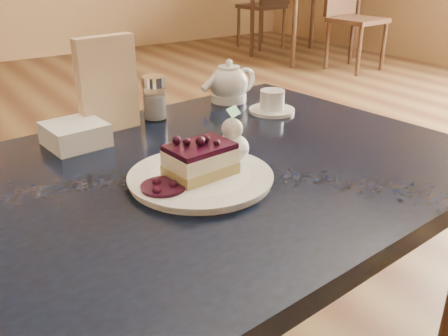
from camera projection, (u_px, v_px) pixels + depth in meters
main_table at (186, 208)px, 0.90m from camera, size 1.15×0.83×0.68m
dessert_plate at (201, 178)px, 0.84m from camera, size 0.24×0.24×0.01m
cheesecake_slice at (200, 160)px, 0.83m from camera, size 0.12×0.09×0.05m
whipped_cream at (232, 148)px, 0.88m from camera, size 0.06×0.06×0.05m
berry_sauce at (163, 187)px, 0.79m from camera, size 0.07×0.07×0.01m
tea_set at (237, 88)px, 1.25m from camera, size 0.18×0.24×0.10m
menu_card at (107, 85)px, 1.04m from camera, size 0.13×0.04×0.20m
sugar_shaker at (154, 98)px, 1.12m from camera, size 0.05×0.05×0.10m
napkin_stack at (75, 134)px, 0.99m from camera, size 0.12×0.12×0.05m
bg_table_far_right at (302, 50)px, 5.13m from camera, size 1.05×1.80×1.20m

